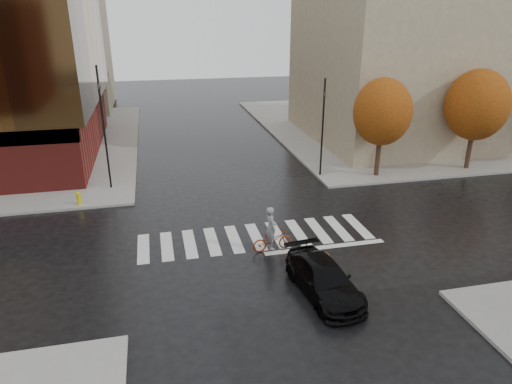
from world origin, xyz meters
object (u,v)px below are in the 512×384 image
sedan (324,279)px  traffic_light_ne (323,123)px  traffic_light_nw (103,120)px  fire_hydrant (79,197)px  cyclist (272,236)px

sedan → traffic_light_ne: bearing=63.6°
sedan → traffic_light_ne: (4.79, 13.25, 3.08)m
sedan → traffic_light_nw: (-9.00, 13.87, 3.80)m
traffic_light_nw → fire_hydrant: traffic_light_nw is taller
traffic_light_nw → fire_hydrant: (-1.60, -2.45, -3.88)m
cyclist → traffic_light_ne: size_ratio=0.34×
cyclist → fire_hydrant: (-9.51, 7.50, -0.17)m
traffic_light_ne → fire_hydrant: traffic_light_ne is taller
sedan → cyclist: size_ratio=2.06×
sedan → cyclist: 4.06m
traffic_light_nw → traffic_light_ne: size_ratio=1.16×
sedan → traffic_light_ne: traffic_light_ne is taller
sedan → traffic_light_nw: size_ratio=0.61×
sedan → fire_hydrant: sedan is taller
traffic_light_nw → traffic_light_ne: bearing=90.0°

